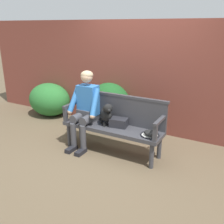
% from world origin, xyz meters
% --- Properties ---
extents(ground_plane, '(40.00, 40.00, 0.00)m').
position_xyz_m(ground_plane, '(0.00, 0.00, 0.00)').
color(ground_plane, brown).
extents(brick_garden_fence, '(8.00, 0.30, 2.15)m').
position_xyz_m(brick_garden_fence, '(0.00, 1.27, 1.07)').
color(brick_garden_fence, brown).
rests_on(brick_garden_fence, ground).
extents(hedge_bush_far_right, '(0.91, 0.86, 0.95)m').
position_xyz_m(hedge_bush_far_right, '(-0.59, 0.91, 0.47)').
color(hedge_bush_far_right, '#194C1E').
rests_on(hedge_bush_far_right, ground).
extents(hedge_bush_far_left, '(1.02, 0.82, 0.77)m').
position_xyz_m(hedge_bush_far_left, '(-2.19, 0.89, 0.39)').
color(hedge_bush_far_left, '#286B2D').
rests_on(hedge_bush_far_left, ground).
extents(hedge_bush_mid_right, '(0.72, 0.71, 0.67)m').
position_xyz_m(hedge_bush_mid_right, '(-0.70, 0.95, 0.34)').
color(hedge_bush_mid_right, '#194C1E').
rests_on(hedge_bush_mid_right, ground).
extents(garden_bench, '(1.70, 0.47, 0.46)m').
position_xyz_m(garden_bench, '(0.00, 0.00, 0.40)').
color(garden_bench, '#38383D').
rests_on(garden_bench, ground).
extents(bench_backrest, '(1.74, 0.06, 0.50)m').
position_xyz_m(bench_backrest, '(0.00, 0.20, 0.72)').
color(bench_backrest, '#38383D').
rests_on(bench_backrest, garden_bench).
extents(bench_armrest_left_end, '(0.06, 0.47, 0.28)m').
position_xyz_m(bench_armrest_left_end, '(-0.81, -0.08, 0.66)').
color(bench_armrest_left_end, '#38383D').
rests_on(bench_armrest_left_end, garden_bench).
extents(bench_armrest_right_end, '(0.06, 0.47, 0.28)m').
position_xyz_m(bench_armrest_right_end, '(0.81, -0.08, 0.66)').
color(bench_armrest_right_end, '#38383D').
rests_on(bench_armrest_right_end, garden_bench).
extents(person_seated, '(0.56, 0.63, 1.33)m').
position_xyz_m(person_seated, '(-0.51, -0.01, 0.73)').
color(person_seated, black).
rests_on(person_seated, ground).
extents(dog_on_bench, '(0.35, 0.34, 0.40)m').
position_xyz_m(dog_on_bench, '(-0.11, 0.00, 0.66)').
color(dog_on_bench, black).
rests_on(dog_on_bench, garden_bench).
extents(tennis_racket, '(0.31, 0.57, 0.03)m').
position_xyz_m(tennis_racket, '(0.68, -0.01, 0.47)').
color(tennis_racket, black).
rests_on(tennis_racket, garden_bench).
extents(baseball_glove, '(0.26, 0.22, 0.09)m').
position_xyz_m(baseball_glove, '(0.70, -0.05, 0.51)').
color(baseball_glove, black).
rests_on(baseball_glove, garden_bench).
extents(sports_bag, '(0.31, 0.24, 0.14)m').
position_xyz_m(sports_bag, '(0.10, 0.05, 0.53)').
color(sports_bag, '#232328').
rests_on(sports_bag, garden_bench).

